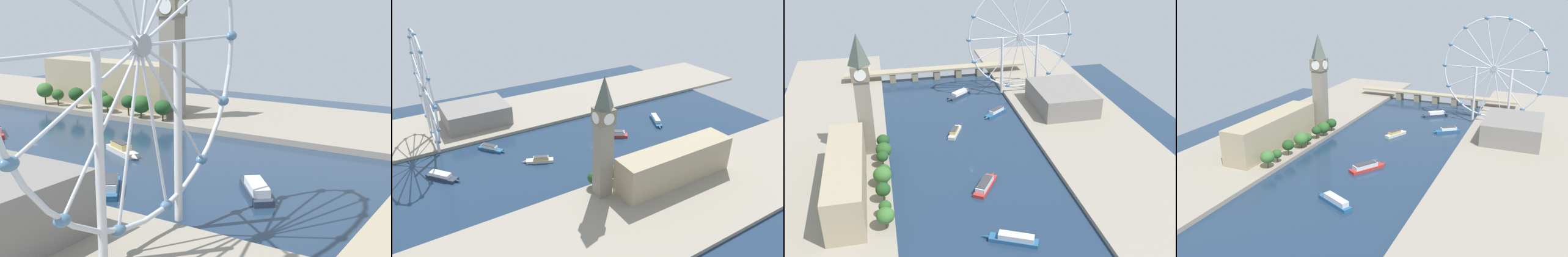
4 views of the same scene
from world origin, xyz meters
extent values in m
plane|color=#1E334C|center=(0.00, 0.00, 0.00)|extent=(372.52, 372.52, 0.00)
cube|color=gray|center=(-101.26, 0.00, 1.50)|extent=(90.00, 520.00, 3.00)
cube|color=gray|center=(101.26, 0.00, 1.50)|extent=(90.00, 520.00, 3.00)
cube|color=gray|center=(-69.77, 34.63, 30.98)|extent=(10.41, 10.41, 55.96)
cube|color=#776B57|center=(-69.77, 34.63, 64.14)|extent=(12.07, 12.07, 10.35)
pyramid|color=#4C564C|center=(-69.77, 34.63, 80.22)|extent=(10.93, 10.93, 21.81)
cylinder|color=white|center=(-69.77, 40.87, 64.14)|extent=(7.91, 0.50, 7.91)
cylinder|color=white|center=(-69.77, 28.38, 64.14)|extent=(7.91, 0.50, 7.91)
cylinder|color=white|center=(-63.53, 34.63, 64.14)|extent=(0.50, 7.91, 7.91)
cylinder|color=white|center=(-76.01, 34.63, 64.14)|extent=(0.50, 7.91, 7.91)
cube|color=tan|center=(-82.99, -21.18, 16.80)|extent=(22.00, 95.61, 27.59)
cylinder|color=#513823|center=(-61.21, -58.16, 5.39)|extent=(0.80, 0.80, 4.77)
ellipsoid|color=#386B2D|center=(-61.21, -58.16, 11.90)|extent=(10.32, 10.32, 9.29)
cylinder|color=#513823|center=(-61.16, -46.84, 5.02)|extent=(0.80, 0.80, 4.03)
ellipsoid|color=#285623|center=(-61.16, -46.84, 10.03)|extent=(7.49, 7.49, 6.74)
cylinder|color=#513823|center=(-61.58, -31.46, 5.49)|extent=(0.80, 0.80, 4.99)
ellipsoid|color=#1E471E|center=(-61.58, -31.46, 11.66)|extent=(9.18, 9.18, 8.26)
cylinder|color=#513823|center=(-61.43, -13.11, 4.55)|extent=(0.80, 0.80, 3.11)
ellipsoid|color=#386B2D|center=(-61.43, -13.11, 10.82)|extent=(11.78, 11.78, 10.60)
cylinder|color=#513823|center=(-60.16, -5.28, 4.79)|extent=(0.80, 0.80, 3.59)
ellipsoid|color=#285623|center=(-60.16, -5.28, 9.74)|extent=(7.89, 7.89, 7.10)
cylinder|color=#513823|center=(-60.58, 10.10, 5.41)|extent=(0.80, 0.80, 4.81)
ellipsoid|color=#1E471E|center=(-60.58, 10.10, 11.05)|extent=(8.10, 8.10, 7.29)
cylinder|color=#513823|center=(-59.36, 35.11, 4.84)|extent=(0.80, 0.80, 3.68)
ellipsoid|color=#1E471E|center=(-59.36, 35.11, 10.40)|extent=(9.30, 9.30, 8.37)
cylinder|color=#513823|center=(-59.37, 20.13, 4.66)|extent=(0.80, 0.80, 3.33)
ellipsoid|color=#285623|center=(-59.37, 20.13, 10.79)|extent=(11.15, 11.15, 10.04)
torus|color=silver|center=(70.49, 122.64, 55.97)|extent=(96.79, 1.48, 96.79)
cylinder|color=#99999E|center=(70.49, 122.64, 55.97)|extent=(5.72, 3.00, 5.72)
cylinder|color=silver|center=(94.32, 122.64, 55.97)|extent=(47.66, 0.89, 0.89)
cylinder|color=silver|center=(91.96, 122.64, 66.31)|extent=(43.32, 0.89, 21.48)
cylinder|color=silver|center=(85.34, 122.64, 74.60)|extent=(30.41, 0.89, 37.81)
cylinder|color=silver|center=(75.79, 122.64, 79.20)|extent=(11.47, 0.89, 46.66)
cylinder|color=silver|center=(65.18, 122.64, 79.20)|extent=(11.47, 0.89, 46.66)
cylinder|color=silver|center=(55.63, 122.64, 74.60)|extent=(30.41, 0.89, 37.81)
cylinder|color=silver|center=(49.02, 122.64, 66.31)|extent=(43.32, 0.89, 21.48)
cylinder|color=silver|center=(46.66, 122.64, 55.97)|extent=(47.66, 0.89, 0.89)
cylinder|color=silver|center=(49.02, 122.64, 45.63)|extent=(43.32, 0.89, 21.48)
cylinder|color=silver|center=(55.63, 122.64, 37.34)|extent=(30.41, 0.89, 37.81)
cylinder|color=silver|center=(65.18, 122.64, 32.74)|extent=(11.47, 0.89, 46.66)
cylinder|color=silver|center=(75.79, 122.64, 32.74)|extent=(11.47, 0.89, 46.66)
cylinder|color=silver|center=(85.34, 122.64, 37.34)|extent=(30.41, 0.89, 37.81)
cylinder|color=silver|center=(91.96, 122.64, 45.63)|extent=(43.32, 0.89, 21.48)
ellipsoid|color=teal|center=(118.14, 122.64, 55.97)|extent=(4.80, 3.20, 3.20)
ellipsoid|color=teal|center=(113.43, 122.64, 76.65)|extent=(4.80, 3.20, 3.20)
ellipsoid|color=teal|center=(27.55, 122.64, 76.65)|extent=(4.80, 3.20, 3.20)
ellipsoid|color=teal|center=(22.83, 122.64, 55.97)|extent=(4.80, 3.20, 3.20)
ellipsoid|color=teal|center=(27.55, 122.64, 35.29)|extent=(4.80, 3.20, 3.20)
ellipsoid|color=teal|center=(40.77, 122.64, 18.71)|extent=(4.80, 3.20, 3.20)
ellipsoid|color=teal|center=(59.88, 122.64, 9.51)|extent=(4.80, 3.20, 3.20)
ellipsoid|color=teal|center=(81.09, 122.64, 9.51)|extent=(4.80, 3.20, 3.20)
ellipsoid|color=teal|center=(100.20, 122.64, 18.71)|extent=(4.80, 3.20, 3.20)
ellipsoid|color=teal|center=(113.43, 122.64, 35.29)|extent=(4.80, 3.20, 3.20)
cylinder|color=silver|center=(87.17, 122.64, 29.49)|extent=(2.40, 2.40, 52.97)
cylinder|color=silver|center=(53.81, 122.64, 29.49)|extent=(2.40, 2.40, 52.97)
cube|color=gray|center=(96.48, 78.02, 12.29)|extent=(47.55, 60.97, 18.57)
cube|color=tan|center=(0.00, 181.85, 10.00)|extent=(184.52, 12.29, 2.00)
cube|color=gray|center=(-45.01, 181.85, 4.50)|extent=(6.00, 11.07, 9.00)
cube|color=gray|center=(-22.50, 181.85, 4.50)|extent=(6.00, 11.07, 9.00)
cube|color=gray|center=(0.00, 181.85, 4.50)|extent=(6.00, 11.07, 9.00)
cube|color=gray|center=(22.50, 181.85, 4.50)|extent=(6.00, 11.07, 9.00)
cube|color=gray|center=(45.01, 181.85, 4.50)|extent=(6.00, 11.07, 9.00)
cube|color=#2D384C|center=(13.99, 128.57, 1.14)|extent=(24.68, 21.81, 2.28)
cone|color=#2D384C|center=(2.18, 119.03, 1.14)|extent=(5.09, 4.73, 2.28)
cube|color=white|center=(15.00, 129.39, 3.68)|extent=(17.04, 15.34, 2.81)
cube|color=#B22D28|center=(3.65, -26.14, 1.11)|extent=(20.77, 26.83, 2.23)
cone|color=#B22D28|center=(12.10, -12.85, 1.11)|extent=(4.50, 5.31, 2.23)
cube|color=silver|center=(2.92, -27.28, 3.69)|extent=(15.30, 19.16, 2.93)
cube|color=#38383D|center=(2.92, -27.28, 5.41)|extent=(14.05, 17.42, 0.52)
cube|color=#235684|center=(6.79, -82.00, 1.19)|extent=(27.38, 17.34, 2.37)
cone|color=#235684|center=(-7.59, -75.13, 1.19)|extent=(5.48, 4.27, 2.37)
cube|color=silver|center=(8.02, -82.60, 3.95)|extent=(20.03, 13.15, 3.16)
cube|color=#235684|center=(38.09, 82.35, 1.00)|extent=(22.03, 18.70, 2.00)
cone|color=#235684|center=(27.27, 74.08, 1.00)|extent=(4.57, 4.15, 2.00)
cube|color=white|center=(39.02, 83.06, 3.37)|extent=(14.50, 12.64, 2.74)
cube|color=#38383D|center=(39.02, 83.06, 4.91)|extent=(13.20, 11.58, 0.35)
cube|color=beige|center=(-2.98, 53.28, 1.23)|extent=(14.24, 22.75, 2.45)
cone|color=beige|center=(2.40, 65.19, 1.23)|extent=(3.90, 4.70, 2.45)
cube|color=#DBB766|center=(-3.45, 52.26, 3.70)|extent=(9.35, 13.35, 2.50)
cube|color=#38383D|center=(-3.45, 52.26, 5.12)|extent=(8.64, 12.11, 0.34)
camera|label=1|loc=(183.56, 211.51, 66.86)|focal=51.51mm
camera|label=2|loc=(-245.63, 153.07, 159.91)|focal=33.17mm
camera|label=3|loc=(-55.38, -276.76, 174.12)|focal=43.19mm
camera|label=4|loc=(120.15, -285.53, 127.83)|focal=38.30mm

